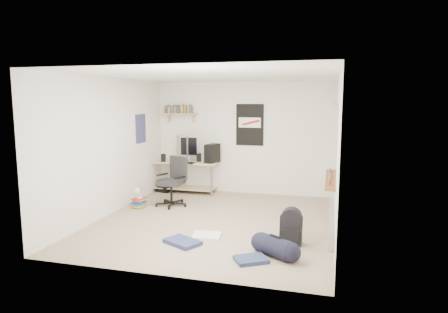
% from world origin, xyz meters
% --- Properties ---
extents(floor, '(4.00, 4.50, 0.01)m').
position_xyz_m(floor, '(0.00, 0.00, -0.01)').
color(floor, gray).
rests_on(floor, ground).
extents(ceiling, '(4.00, 4.50, 0.01)m').
position_xyz_m(ceiling, '(0.00, 0.00, 2.50)').
color(ceiling, white).
rests_on(ceiling, ground).
extents(back_wall, '(4.00, 0.01, 2.50)m').
position_xyz_m(back_wall, '(0.00, 2.25, 1.25)').
color(back_wall, silver).
rests_on(back_wall, ground).
extents(left_wall, '(0.01, 4.50, 2.50)m').
position_xyz_m(left_wall, '(-2.00, 0.00, 1.25)').
color(left_wall, silver).
rests_on(left_wall, ground).
extents(right_wall, '(0.01, 4.50, 2.50)m').
position_xyz_m(right_wall, '(2.00, 0.00, 1.25)').
color(right_wall, silver).
rests_on(right_wall, ground).
extents(desk, '(1.72, 1.24, 0.72)m').
position_xyz_m(desk, '(-1.31, 2.00, 0.36)').
color(desk, '#C8AF8B').
rests_on(desk, floor).
extents(monitor_left, '(0.40, 0.31, 0.45)m').
position_xyz_m(monitor_left, '(-1.35, 2.00, 0.94)').
color(monitor_left, '#B6B6BB').
rests_on(monitor_left, desk).
extents(monitor_right, '(0.42, 0.15, 0.45)m').
position_xyz_m(monitor_right, '(-1.16, 1.92, 0.94)').
color(monitor_right, '#9FA0A4').
rests_on(monitor_right, desk).
extents(pc_tower, '(0.28, 0.43, 0.42)m').
position_xyz_m(pc_tower, '(-0.62, 1.91, 0.93)').
color(pc_tower, black).
rests_on(pc_tower, desk).
extents(keyboard, '(0.43, 0.24, 0.02)m').
position_xyz_m(keyboard, '(-1.17, 1.72, 0.73)').
color(keyboard, black).
rests_on(keyboard, desk).
extents(speaker_left, '(0.10, 0.10, 0.18)m').
position_xyz_m(speaker_left, '(-1.71, 1.72, 0.81)').
color(speaker_left, black).
rests_on(speaker_left, desk).
extents(speaker_right, '(0.11, 0.11, 0.19)m').
position_xyz_m(speaker_right, '(-0.95, 1.95, 0.81)').
color(speaker_right, black).
rests_on(speaker_right, desk).
extents(office_chair, '(0.85, 0.85, 0.99)m').
position_xyz_m(office_chair, '(-1.14, 0.77, 0.49)').
color(office_chair, black).
rests_on(office_chair, floor).
extents(wall_shelf, '(0.80, 0.22, 0.24)m').
position_xyz_m(wall_shelf, '(-1.45, 2.14, 1.78)').
color(wall_shelf, tan).
rests_on(wall_shelf, back_wall).
extents(poster_back_wall, '(0.62, 0.03, 0.92)m').
position_xyz_m(poster_back_wall, '(0.15, 2.23, 1.55)').
color(poster_back_wall, black).
rests_on(poster_back_wall, back_wall).
extents(poster_left_wall, '(0.02, 0.42, 0.60)m').
position_xyz_m(poster_left_wall, '(-1.99, 1.20, 1.50)').
color(poster_left_wall, navy).
rests_on(poster_left_wall, left_wall).
extents(window, '(0.10, 1.50, 1.26)m').
position_xyz_m(window, '(1.95, 0.30, 1.45)').
color(window, brown).
rests_on(window, right_wall).
extents(baseboard_heater, '(0.08, 2.50, 0.18)m').
position_xyz_m(baseboard_heater, '(1.96, 0.30, 0.09)').
color(baseboard_heater, '#B7B2A8').
rests_on(baseboard_heater, floor).
extents(backpack, '(0.32, 0.26, 0.43)m').
position_xyz_m(backpack, '(1.39, -0.75, 0.20)').
color(backpack, black).
rests_on(backpack, floor).
extents(duffel_bag, '(0.38, 0.38, 0.54)m').
position_xyz_m(duffel_bag, '(1.23, -1.31, 0.14)').
color(duffel_bag, black).
rests_on(duffel_bag, floor).
extents(tshirt, '(0.48, 0.43, 0.04)m').
position_xyz_m(tshirt, '(0.10, -0.80, 0.02)').
color(tshirt, silver).
rests_on(tshirt, floor).
extents(jeans_a, '(0.62, 0.54, 0.06)m').
position_xyz_m(jeans_a, '(-0.15, -1.19, 0.03)').
color(jeans_a, navy).
rests_on(jeans_a, floor).
extents(jeans_b, '(0.52, 0.48, 0.05)m').
position_xyz_m(jeans_b, '(0.95, -1.55, 0.03)').
color(jeans_b, '#222F4D').
rests_on(jeans_b, floor).
extents(book_stack, '(0.60, 0.55, 0.34)m').
position_xyz_m(book_stack, '(-1.67, 0.43, 0.15)').
color(book_stack, brown).
rests_on(book_stack, floor).
extents(desk_lamp, '(0.12, 0.20, 0.20)m').
position_xyz_m(desk_lamp, '(-1.65, 0.41, 0.38)').
color(desk_lamp, white).
rests_on(desk_lamp, book_stack).
extents(subwoofer, '(0.31, 0.31, 0.29)m').
position_xyz_m(subwoofer, '(-1.75, 1.86, 0.14)').
color(subwoofer, black).
rests_on(subwoofer, floor).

